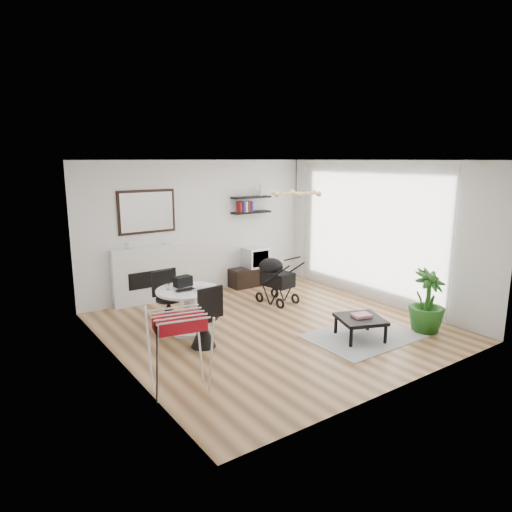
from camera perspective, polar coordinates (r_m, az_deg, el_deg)
floor at (r=7.62m, az=2.09°, el=-8.86°), size 5.00×5.00×0.00m
ceiling at (r=7.12m, az=2.26°, el=11.89°), size 5.00×5.00×0.00m
wall_back at (r=9.34m, az=-7.12°, el=3.52°), size 5.00×0.00×5.00m
wall_left at (r=6.11m, az=-16.91°, el=-1.42°), size 0.00×5.00×5.00m
wall_right at (r=8.96m, az=15.06°, el=2.84°), size 0.00×5.00×5.00m
sheer_curtain at (r=9.01m, az=13.68°, el=2.97°), size 0.04×3.60×2.60m
fireplace at (r=8.94m, az=-13.02°, el=-1.41°), size 1.50×0.17×2.16m
shelf_lower at (r=9.80m, az=-0.61°, el=5.49°), size 0.90×0.25×0.04m
shelf_upper at (r=9.77m, az=-0.61°, el=7.36°), size 0.90×0.25×0.04m
pendant_lamp at (r=7.81m, az=5.02°, el=7.83°), size 0.90×0.90×0.10m
tv_console at (r=10.00m, az=-0.37°, el=-2.52°), size 1.08×0.38×0.41m
crt_tv at (r=9.93m, az=-0.09°, el=-0.15°), size 0.49×0.43×0.43m
dining_table at (r=7.27m, az=-8.46°, el=-6.01°), size 0.99×0.99×0.73m
laptop at (r=7.10m, az=-8.70°, el=-4.29°), size 0.31×0.21×0.02m
black_bag at (r=7.36m, az=-9.12°, el=-3.15°), size 0.30×0.21×0.16m
newspaper at (r=7.17m, az=-6.95°, el=-4.13°), size 0.37×0.33×0.01m
drinking_glass at (r=7.24m, az=-10.97°, el=-3.75°), size 0.06×0.06×0.10m
chair_far at (r=7.81m, az=-10.91°, el=-6.36°), size 0.42×0.44×0.89m
chair_near at (r=6.79m, az=-6.53°, el=-8.87°), size 0.45×0.47×0.95m
drying_rack at (r=5.51m, az=-9.52°, el=-11.60°), size 0.77×0.74×0.99m
stroller at (r=8.79m, az=2.45°, el=-3.19°), size 0.59×0.82×0.96m
rug at (r=7.43m, az=13.24°, el=-9.70°), size 1.70×1.22×0.01m
coffee_table at (r=7.22m, az=12.92°, el=-7.78°), size 0.84×0.84×0.33m
magazines at (r=7.24m, az=13.04°, el=-7.23°), size 0.32×0.28×0.04m
potted_plant at (r=7.77m, az=20.62°, el=-5.30°), size 0.57×0.57×1.01m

